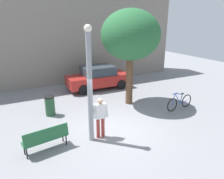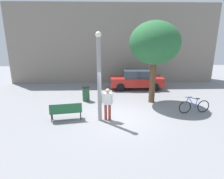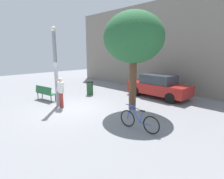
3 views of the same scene
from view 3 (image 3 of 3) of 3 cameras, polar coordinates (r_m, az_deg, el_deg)
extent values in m
plane|color=gray|center=(10.33, -11.52, -5.79)|extent=(36.00, 36.00, 0.00)
cube|color=gray|center=(16.11, 15.22, 12.71)|extent=(18.37, 2.00, 6.89)
cylinder|color=gray|center=(10.63, -17.11, 5.78)|extent=(0.20, 0.20, 4.12)
sphere|color=#F2EACC|center=(10.64, -17.86, 17.53)|extent=(0.28, 0.28, 0.28)
cylinder|color=#9E3833|center=(10.48, -15.31, -3.31)|extent=(0.14, 0.14, 0.85)
cylinder|color=#9E3833|center=(10.66, -15.75, -3.08)|extent=(0.14, 0.14, 0.85)
cube|color=white|center=(10.41, -15.75, 0.67)|extent=(0.42, 0.25, 0.60)
sphere|color=tan|center=(10.34, -15.88, 2.89)|extent=(0.22, 0.22, 0.22)
cylinder|color=white|center=(10.16, -15.46, 0.59)|extent=(0.11, 0.24, 0.55)
cylinder|color=white|center=(10.61, -16.55, 0.99)|extent=(0.11, 0.24, 0.55)
cube|color=#236038|center=(12.47, -19.85, -1.08)|extent=(1.65, 0.70, 0.06)
cube|color=#236038|center=(12.32, -20.66, -0.10)|extent=(1.60, 0.39, 0.44)
cylinder|color=black|center=(13.20, -20.94, -1.55)|extent=(0.05, 0.05, 0.42)
cylinder|color=black|center=(12.03, -17.23, -2.54)|extent=(0.05, 0.05, 0.42)
cylinder|color=black|center=(13.04, -22.12, -1.80)|extent=(0.05, 0.05, 0.42)
cylinder|color=black|center=(11.85, -18.47, -2.83)|extent=(0.05, 0.05, 0.42)
cylinder|color=brown|center=(9.78, 6.47, 1.53)|extent=(0.38, 0.38, 2.70)
ellipsoid|color=#286436|center=(9.65, 6.81, 15.85)|extent=(3.08, 3.08, 2.62)
torus|color=black|center=(7.72, 4.87, -8.95)|extent=(0.71, 0.12, 0.71)
torus|color=black|center=(7.18, 12.15, -10.81)|extent=(0.71, 0.12, 0.71)
cylinder|color=blue|center=(7.43, 7.22, -7.51)|extent=(0.50, 0.09, 0.64)
cylinder|color=blue|center=(7.33, 7.60, -5.85)|extent=(0.58, 0.09, 0.18)
cylinder|color=blue|center=(7.31, 9.09, -8.51)|extent=(0.14, 0.05, 0.48)
cylinder|color=blue|center=(7.30, 10.39, -10.56)|extent=(0.50, 0.09, 0.04)
cylinder|color=blue|center=(7.58, 5.31, -7.05)|extent=(0.17, 0.05, 0.63)
cube|color=black|center=(7.20, 9.50, -6.61)|extent=(0.21, 0.10, 0.04)
cylinder|color=blue|center=(7.45, 5.77, -4.89)|extent=(0.44, 0.07, 0.03)
cube|color=#AD231E|center=(12.82, 14.24, 0.38)|extent=(4.22, 1.74, 0.70)
cube|color=#333D47|center=(12.72, 14.38, 3.16)|extent=(2.11, 1.58, 0.60)
cylinder|color=black|center=(12.94, 21.12, -1.32)|extent=(0.64, 0.23, 0.64)
cylinder|color=black|center=(11.55, 17.64, -2.60)|extent=(0.64, 0.23, 0.64)
cylinder|color=black|center=(14.27, 11.36, 0.43)|extent=(0.64, 0.23, 0.64)
cylinder|color=black|center=(13.02, 7.26, -0.52)|extent=(0.64, 0.23, 0.64)
cylinder|color=#234C2D|center=(13.28, -6.92, 0.35)|extent=(0.47, 0.47, 0.92)
cylinder|color=black|center=(13.19, -6.98, 2.47)|extent=(0.49, 0.49, 0.08)
camera|label=1|loc=(12.32, -55.96, 13.50)|focal=34.12mm
camera|label=2|loc=(10.20, -70.56, 10.36)|focal=30.56mm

